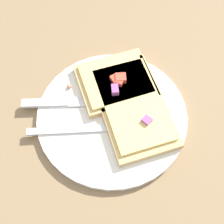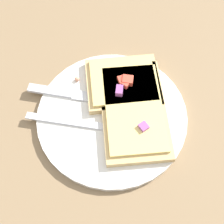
# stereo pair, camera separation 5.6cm
# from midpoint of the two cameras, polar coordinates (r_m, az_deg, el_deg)

# --- Properties ---
(ground_plane) EXTENTS (4.00, 4.00, 0.00)m
(ground_plane) POSITION_cam_midpoint_polar(r_m,az_deg,el_deg) (0.58, -2.75, -1.28)
(ground_plane) COLOR #7F6647
(plate) EXTENTS (0.27, 0.27, 0.01)m
(plate) POSITION_cam_midpoint_polar(r_m,az_deg,el_deg) (0.57, -2.78, -1.01)
(plate) COLOR silver
(plate) RESTS_ON ground
(fork) EXTENTS (0.04, 0.23, 0.01)m
(fork) POSITION_cam_midpoint_polar(r_m,az_deg,el_deg) (0.55, -5.18, -3.31)
(fork) COLOR silver
(fork) RESTS_ON plate
(knife) EXTENTS (0.04, 0.23, 0.01)m
(knife) POSITION_cam_midpoint_polar(r_m,az_deg,el_deg) (0.58, -9.80, 1.57)
(knife) COLOR silver
(knife) RESTS_ON plate
(pizza_slice_main) EXTENTS (0.22, 0.15, 0.03)m
(pizza_slice_main) POSITION_cam_midpoint_polar(r_m,az_deg,el_deg) (0.56, 0.96, 0.92)
(pizza_slice_main) COLOR tan
(pizza_slice_main) RESTS_ON plate
(pizza_slice_corner) EXTENTS (0.14, 0.15, 0.03)m
(pizza_slice_corner) POSITION_cam_midpoint_polar(r_m,az_deg,el_deg) (0.59, -2.03, 5.41)
(pizza_slice_corner) COLOR tan
(pizza_slice_corner) RESTS_ON plate
(crumb_scatter) EXTENTS (0.13, 0.16, 0.01)m
(crumb_scatter) POSITION_cam_midpoint_polar(r_m,az_deg,el_deg) (0.58, -0.41, 2.80)
(crumb_scatter) COLOR tan
(crumb_scatter) RESTS_ON plate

